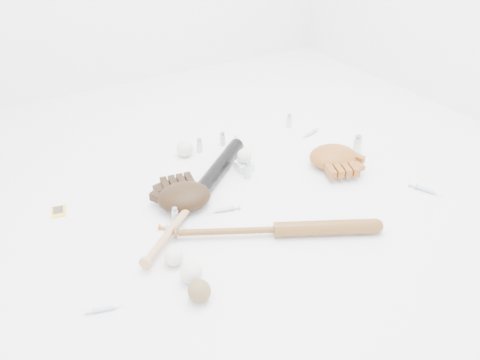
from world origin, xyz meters
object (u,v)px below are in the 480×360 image
bat_wood (276,230)px  pedestal (244,166)px  glove_dark (184,196)px  bat_dark (199,194)px

bat_wood → pedestal: 0.49m
glove_dark → pedestal: 0.38m
bat_dark → pedestal: bearing=-17.5°
bat_dark → bat_wood: size_ratio=1.16×
bat_wood → pedestal: bat_wood is taller
bat_dark → glove_dark: size_ratio=3.56×
bat_dark → pedestal: 0.31m
bat_wood → glove_dark: 0.41m
pedestal → bat_wood: bearing=-107.0°
bat_wood → pedestal: size_ratio=11.30×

